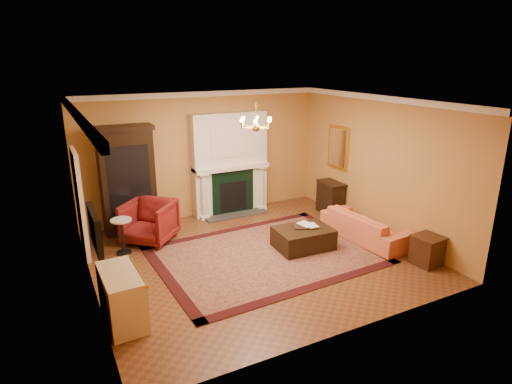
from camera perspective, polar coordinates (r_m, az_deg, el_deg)
floor at (r=8.52m, az=-0.01°, el=-8.63°), size 6.00×5.50×0.02m
ceiling at (r=7.69m, az=-0.01°, el=12.02°), size 6.00×5.50×0.02m
wall_back at (r=10.43m, az=-6.94°, el=4.95°), size 6.00×0.02×3.00m
wall_front at (r=5.80m, az=12.56°, el=-5.71°), size 6.00×0.02×3.00m
wall_left at (r=7.19m, az=-21.91°, el=-1.99°), size 0.02×5.50×3.00m
wall_right at (r=9.68m, az=16.11°, el=3.39°), size 0.02×5.50×3.00m
fireplace at (r=10.55m, az=-3.46°, el=3.48°), size 1.90×0.70×2.50m
crown_molding at (r=8.55m, az=-2.99°, el=12.08°), size 6.00×5.50×0.12m
doorway at (r=8.95m, az=-22.37°, el=-1.41°), size 0.08×1.05×2.10m
tv_panel at (r=6.68m, az=-20.68°, el=-4.68°), size 0.09×0.95×0.58m
gilt_mirror at (r=10.65m, az=10.91°, el=5.85°), size 0.06×0.76×1.05m
chandelier at (r=7.74m, az=-0.01°, el=9.06°), size 0.63×0.55×0.53m
oriental_rug at (r=8.56m, az=1.25°, el=-8.37°), size 4.31×3.31×0.02m
china_cabinet at (r=9.79m, az=-16.75°, el=1.29°), size 1.14×0.53×2.27m
wingback_armchair at (r=9.27m, az=-14.06°, el=-3.61°), size 1.30×1.30×0.98m
pedestal_table at (r=8.87m, az=-17.40°, el=-5.34°), size 0.41×0.41×0.73m
commode at (r=6.73m, az=-17.45°, el=-13.23°), size 0.54×1.08×0.79m
coral_sofa at (r=9.43m, az=14.42°, el=-3.84°), size 0.76×2.09×0.80m
end_table at (r=8.72m, az=21.85°, el=-7.31°), size 0.50×0.50×0.54m
console_table at (r=10.82m, az=9.90°, el=-0.82°), size 0.43×0.72×0.78m
leather_ottoman at (r=8.82m, az=6.31°, el=-6.12°), size 1.16×0.87×0.42m
ottoman_tray at (r=8.81m, az=6.37°, el=-4.59°), size 0.51×0.46×0.03m
book_a at (r=8.71m, az=6.12°, el=-3.61°), size 0.24×0.08×0.32m
book_b at (r=8.73m, az=6.87°, el=-3.73°), size 0.21×0.06×0.28m
topiary_left at (r=10.22m, az=-6.72°, el=4.40°), size 0.15×0.15×0.40m
topiary_right at (r=10.78m, az=0.39°, el=5.18°), size 0.15×0.15×0.39m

